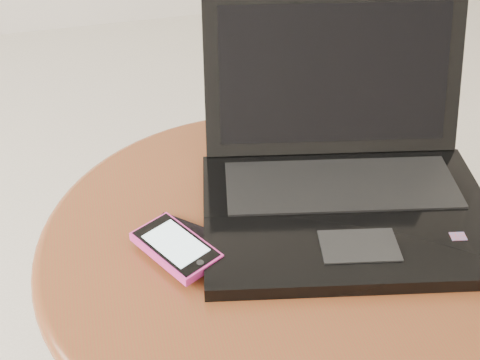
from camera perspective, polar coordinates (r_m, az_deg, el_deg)
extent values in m
cylinder|color=#512F14|center=(1.01, 2.32, -15.25)|extent=(0.10, 0.10, 0.43)
cylinder|color=brown|center=(0.84, 2.71, -5.59)|extent=(0.59, 0.59, 0.03)
torus|color=brown|center=(0.84, 2.71, -5.59)|extent=(0.62, 0.62, 0.03)
cube|color=black|center=(0.85, 9.88, -3.25)|extent=(0.43, 0.34, 0.02)
cube|color=black|center=(0.88, 9.30, -0.42)|extent=(0.34, 0.18, 0.00)
cube|color=black|center=(0.79, 10.91, -5.95)|extent=(0.11, 0.08, 0.00)
cube|color=red|center=(0.84, 19.43, -4.91)|extent=(0.02, 0.02, 0.00)
cube|color=black|center=(0.92, 8.61, 9.62)|extent=(0.39, 0.16, 0.23)
cube|color=black|center=(0.92, 8.67, 9.58)|extent=(0.34, 0.14, 0.19)
cube|color=black|center=(0.81, -4.77, -5.78)|extent=(0.13, 0.13, 0.01)
cube|color=#BA2A6D|center=(0.83, -7.91, -4.24)|extent=(0.05, 0.05, 0.00)
cube|color=#E2329A|center=(0.78, -5.93, -6.18)|extent=(0.11, 0.13, 0.01)
cube|color=black|center=(0.78, -5.96, -5.84)|extent=(0.10, 0.12, 0.00)
cube|color=silver|center=(0.78, -5.96, -5.79)|extent=(0.08, 0.09, 0.00)
cylinder|color=black|center=(0.75, -3.69, -7.58)|extent=(0.01, 0.01, 0.00)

